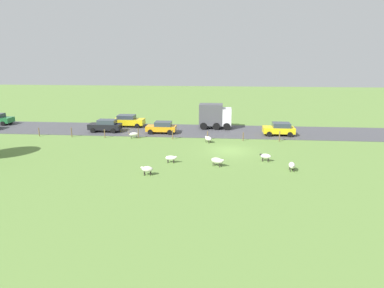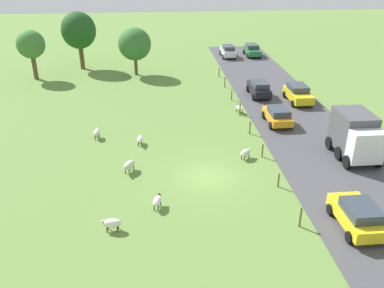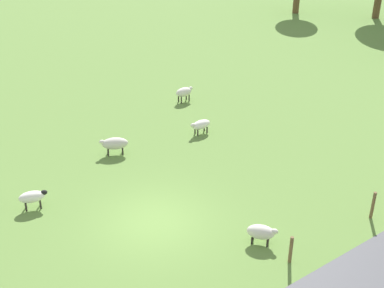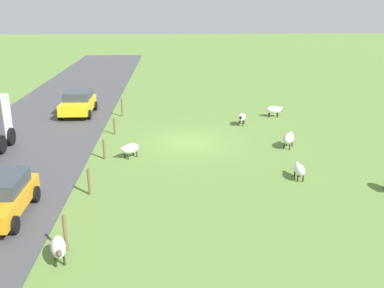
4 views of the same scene
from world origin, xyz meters
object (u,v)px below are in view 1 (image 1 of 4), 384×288
(truck_0, at_px, (215,115))
(car_5, at_px, (105,125))
(sheep_4, at_px, (134,134))
(car_0, at_px, (128,121))
(sheep_5, at_px, (266,156))
(sheep_1, at_px, (217,161))
(sheep_3, at_px, (171,158))
(car_2, at_px, (279,129))
(car_1, at_px, (162,127))
(sheep_6, at_px, (292,165))
(sheep_0, at_px, (208,139))
(sheep_2, at_px, (147,169))

(truck_0, relative_size, car_5, 1.04)
(sheep_4, height_order, car_0, car_0)
(sheep_4, distance_m, sheep_5, 16.96)
(sheep_1, bearing_deg, car_0, 38.05)
(sheep_3, relative_size, car_2, 0.29)
(sheep_1, height_order, truck_0, truck_0)
(sheep_3, height_order, car_2, car_2)
(sheep_3, height_order, car_1, car_1)
(sheep_6, distance_m, truck_0, 18.66)
(sheep_1, relative_size, car_0, 0.30)
(sheep_3, relative_size, sheep_6, 0.96)
(sheep_6, height_order, truck_0, truck_0)
(sheep_4, bearing_deg, sheep_5, -118.30)
(car_1, bearing_deg, sheep_6, -133.92)
(sheep_1, height_order, car_1, car_1)
(car_5, bearing_deg, sheep_0, -107.67)
(sheep_4, xyz_separation_m, car_1, (2.83, -2.98, 0.36))
(sheep_4, bearing_deg, truck_0, -55.87)
(sheep_1, relative_size, sheep_3, 1.18)
(sheep_2, xyz_separation_m, sheep_6, (2.26, -12.34, -0.05))
(car_2, bearing_deg, sheep_4, 99.50)
(sheep_6, bearing_deg, car_0, 48.58)
(car_5, bearing_deg, truck_0, -75.85)
(car_0, bearing_deg, sheep_3, -151.67)
(sheep_2, distance_m, sheep_4, 13.62)
(sheep_1, bearing_deg, sheep_0, 7.92)
(sheep_2, xyz_separation_m, car_2, (15.84, -13.40, 0.35))
(car_2, bearing_deg, sheep_6, 175.51)
(sheep_0, relative_size, sheep_6, 0.94)
(sheep_1, xyz_separation_m, sheep_4, (9.92, 10.38, -0.05))
(sheep_2, xyz_separation_m, car_1, (15.66, 1.58, 0.31))
(sheep_3, height_order, truck_0, truck_0)
(sheep_4, bearing_deg, sheep_1, -133.70)
(sheep_1, xyz_separation_m, car_1, (12.75, 7.40, 0.31))
(sheep_3, relative_size, truck_0, 0.25)
(car_0, height_order, car_1, car_0)
(sheep_0, bearing_deg, car_5, 72.33)
(car_5, bearing_deg, car_1, -91.24)
(sheep_5, bearing_deg, sheep_3, 97.93)
(sheep_4, xyz_separation_m, sheep_6, (-10.58, -16.89, 0.01))
(sheep_0, relative_size, truck_0, 0.25)
(sheep_3, bearing_deg, sheep_4, 33.04)
(truck_0, xyz_separation_m, car_2, (-3.59, -8.23, -0.94))
(sheep_3, bearing_deg, car_5, 40.85)
(sheep_2, height_order, car_1, car_1)
(sheep_0, xyz_separation_m, truck_0, (7.99, -0.53, 1.35))
(sheep_4, relative_size, sheep_6, 1.13)
(sheep_0, xyz_separation_m, car_0, (7.91, 11.67, 0.44))
(sheep_5, relative_size, car_1, 0.30)
(sheep_5, bearing_deg, car_0, 50.11)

